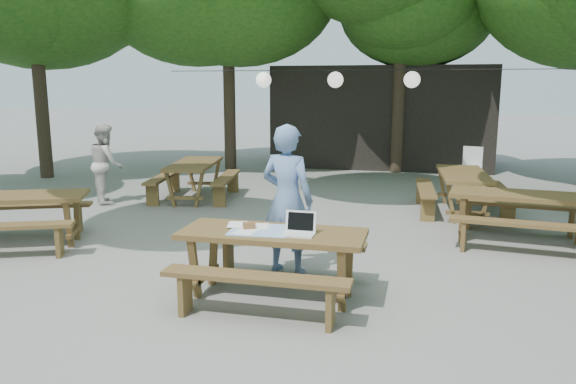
# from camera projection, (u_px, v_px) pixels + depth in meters

# --- Properties ---
(ground) EXTENTS (80.00, 80.00, 0.00)m
(ground) POSITION_uv_depth(u_px,v_px,m) (269.00, 282.00, 6.66)
(ground) COLOR slate
(ground) RESTS_ON ground
(pavilion) EXTENTS (6.00, 3.00, 2.80)m
(pavilion) POSITION_uv_depth(u_px,v_px,m) (383.00, 116.00, 16.29)
(pavilion) COLOR black
(pavilion) RESTS_ON ground
(main_picnic_table) EXTENTS (2.00, 1.58, 0.75)m
(main_picnic_table) POSITION_uv_depth(u_px,v_px,m) (273.00, 263.00, 6.13)
(main_picnic_table) COLOR #4E361B
(main_picnic_table) RESTS_ON ground
(picnic_table_nw) EXTENTS (2.36, 2.19, 0.75)m
(picnic_table_nw) POSITION_uv_depth(u_px,v_px,m) (15.00, 220.00, 8.10)
(picnic_table_nw) COLOR #4E361B
(picnic_table_nw) RESTS_ON ground
(picnic_table_ne) EXTENTS (2.08, 1.80, 0.75)m
(picnic_table_ne) POSITION_uv_depth(u_px,v_px,m) (520.00, 218.00, 8.20)
(picnic_table_ne) COLOR #4E361B
(picnic_table_ne) RESTS_ON ground
(picnic_table_far_w) EXTENTS (1.87, 2.13, 0.75)m
(picnic_table_far_w) POSITION_uv_depth(u_px,v_px,m) (195.00, 180.00, 11.42)
(picnic_table_far_w) COLOR #4E361B
(picnic_table_far_w) RESTS_ON ground
(picnic_table_far_e) EXTENTS (1.70, 2.05, 0.75)m
(picnic_table_far_e) POSITION_uv_depth(u_px,v_px,m) (462.00, 192.00, 10.13)
(picnic_table_far_e) COLOR #4E361B
(picnic_table_far_e) RESTS_ON ground
(woman) EXTENTS (0.76, 0.59, 1.85)m
(woman) POSITION_uv_depth(u_px,v_px,m) (287.00, 200.00, 6.84)
(woman) COLOR #6684BA
(woman) RESTS_ON ground
(second_person) EXTENTS (0.93, 0.96, 1.56)m
(second_person) POSITION_uv_depth(u_px,v_px,m) (106.00, 163.00, 11.02)
(second_person) COLOR silver
(second_person) RESTS_ON ground
(plastic_chair) EXTENTS (0.54, 0.54, 0.90)m
(plastic_chair) POSITION_uv_depth(u_px,v_px,m) (470.00, 175.00, 12.83)
(plastic_chair) COLOR white
(plastic_chair) RESTS_ON ground
(laptop) EXTENTS (0.33, 0.26, 0.24)m
(laptop) POSITION_uv_depth(u_px,v_px,m) (299.00, 229.00, 5.92)
(laptop) COLOR white
(laptop) RESTS_ON main_picnic_table
(tabletop_clutter) EXTENTS (0.80, 0.61, 0.08)m
(tabletop_clutter) POSITION_uv_depth(u_px,v_px,m) (257.00, 229.00, 6.10)
(tabletop_clutter) COLOR #3D7DD0
(tabletop_clutter) RESTS_ON main_picnic_table
(paper_lanterns) EXTENTS (9.00, 0.34, 0.38)m
(paper_lanterns) POSITION_uv_depth(u_px,v_px,m) (336.00, 80.00, 11.97)
(paper_lanterns) COLOR black
(paper_lanterns) RESTS_ON ground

